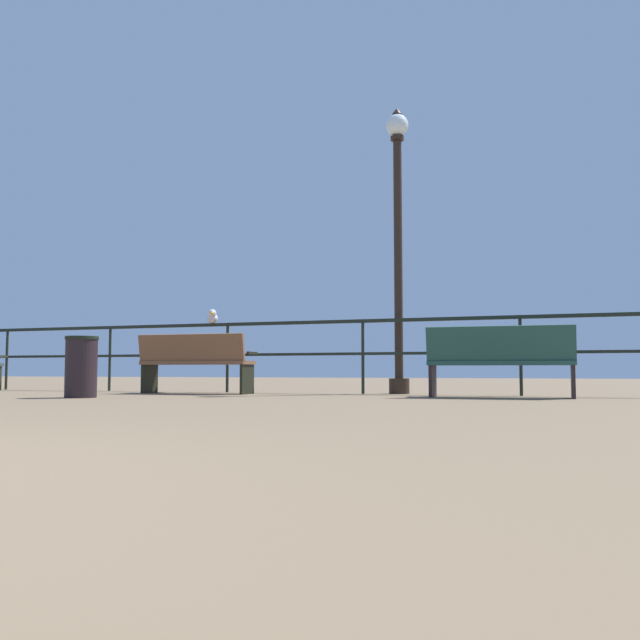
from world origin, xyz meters
name	(u,v)px	position (x,y,z in m)	size (l,w,h in m)	color
pier_railing	(363,338)	(0.00, 8.96, 0.79)	(21.83, 0.05, 1.07)	black
bench_near_left	(195,360)	(-2.27, 8.14, 0.49)	(1.67, 0.67, 0.85)	brown
bench_near_right	(500,358)	(2.00, 8.14, 0.49)	(1.78, 0.69, 0.87)	#244B41
lamppost_center	(398,230)	(0.48, 9.17, 2.37)	(0.33, 0.33, 4.19)	black
seagull_on_rail	(212,317)	(-2.44, 8.93, 1.16)	(0.28, 0.42, 0.21)	silver
trash_bin	(81,367)	(-2.83, 6.39, 0.38)	(0.40, 0.40, 0.75)	black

